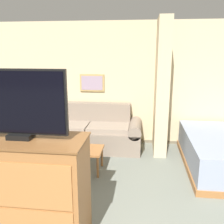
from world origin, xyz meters
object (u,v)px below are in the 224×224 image
(coffee_table, at_px, (80,151))
(tv_dresser, at_px, (26,190))
(table_lamp, at_px, (32,107))
(tv, at_px, (18,104))
(couch, at_px, (89,132))

(coffee_table, bearing_deg, tv_dresser, -95.82)
(coffee_table, height_order, tv_dresser, tv_dresser)
(table_lamp, distance_m, tv, 2.98)
(couch, bearing_deg, table_lamp, -179.75)
(couch, relative_size, table_lamp, 4.95)
(coffee_table, xyz_separation_m, tv, (-0.16, -1.61, 1.15))
(couch, xyz_separation_m, tv_dresser, (-0.10, -2.68, 0.25))
(couch, distance_m, coffee_table, 1.08)
(tv_dresser, bearing_deg, coffee_table, 84.18)
(couch, relative_size, tv, 2.23)
(tv_dresser, xyz_separation_m, tv, (0.00, 0.00, 0.92))
(couch, distance_m, tv, 2.93)
(coffee_table, bearing_deg, tv, -95.83)
(table_lamp, bearing_deg, couch, 0.25)
(tv_dresser, bearing_deg, tv, 90.00)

